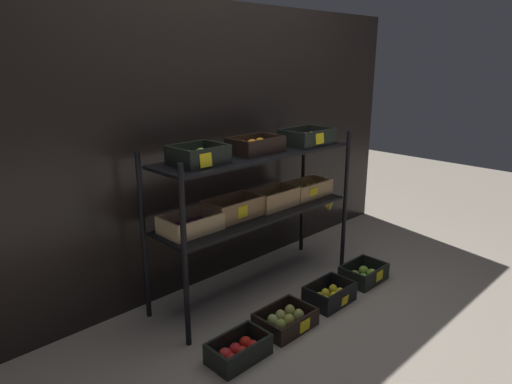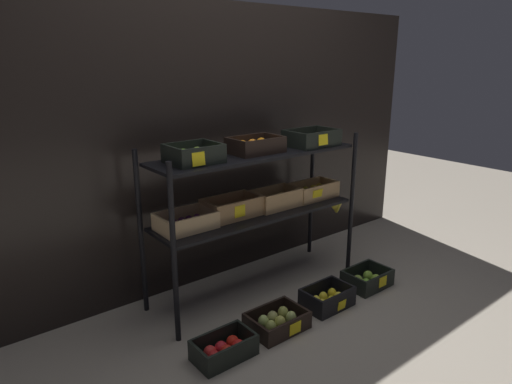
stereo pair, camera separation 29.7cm
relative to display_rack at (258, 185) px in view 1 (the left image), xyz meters
name	(u,v)px [view 1 (the left image)]	position (x,y,z in m)	size (l,w,h in m)	color
ground_plane	(256,287)	(-0.02, 0.00, -0.76)	(10.00, 10.00, 0.00)	gray
storefront_wall	(216,146)	(-0.02, 0.41, 0.22)	(3.89, 0.12, 1.94)	black
display_rack	(258,185)	(0.00, 0.00, 0.00)	(1.62, 0.45, 1.10)	black
crate_ground_apple_red	(239,351)	(-0.65, -0.51, -0.71)	(0.34, 0.20, 0.12)	black
crate_ground_pear	(285,320)	(-0.24, -0.48, -0.71)	(0.34, 0.26, 0.11)	black
crate_ground_lemon	(329,295)	(0.19, -0.49, -0.71)	(0.32, 0.23, 0.13)	black
crate_ground_apple_green	(363,274)	(0.62, -0.48, -0.71)	(0.32, 0.24, 0.12)	black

